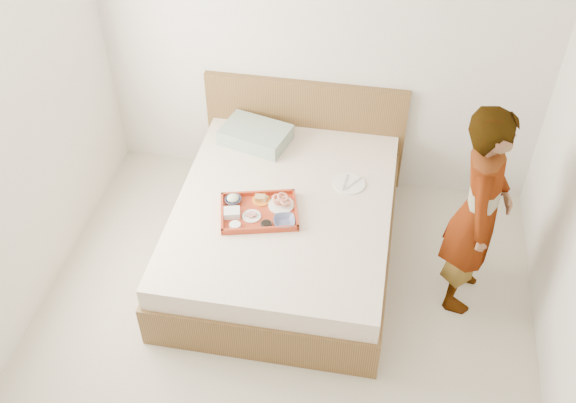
% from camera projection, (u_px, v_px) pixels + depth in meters
% --- Properties ---
extents(ground, '(3.50, 4.00, 0.01)m').
position_uv_depth(ground, '(273.00, 364.00, 4.50)').
color(ground, beige).
rests_on(ground, ground).
extents(wall_back, '(3.50, 0.01, 2.60)m').
position_uv_depth(wall_back, '(321.00, 42.00, 5.07)').
color(wall_back, silver).
rests_on(wall_back, ground).
extents(bed, '(1.65, 2.00, 0.53)m').
position_uv_depth(bed, '(284.00, 229.00, 5.06)').
color(bed, brown).
rests_on(bed, ground).
extents(headboard, '(1.65, 0.06, 0.95)m').
position_uv_depth(headboard, '(305.00, 131.00, 5.62)').
color(headboard, brown).
rests_on(headboard, ground).
extents(pillow, '(0.60, 0.48, 0.13)m').
position_uv_depth(pillow, '(255.00, 135.00, 5.38)').
color(pillow, gray).
rests_on(pillow, bed).
extents(tray, '(0.62, 0.52, 0.05)m').
position_uv_depth(tray, '(259.00, 211.00, 4.78)').
color(tray, '#AC2B0F').
rests_on(tray, bed).
extents(prawn_plate, '(0.23, 0.23, 0.01)m').
position_uv_depth(prawn_plate, '(281.00, 205.00, 4.84)').
color(prawn_plate, white).
rests_on(prawn_plate, tray).
extents(navy_bowl_big, '(0.19, 0.19, 0.04)m').
position_uv_depth(navy_bowl_big, '(284.00, 221.00, 4.70)').
color(navy_bowl_big, '#172247').
rests_on(navy_bowl_big, tray).
extents(sauce_dish, '(0.10, 0.10, 0.03)m').
position_uv_depth(sauce_dish, '(266.00, 225.00, 4.68)').
color(sauce_dish, black).
rests_on(sauce_dish, tray).
extents(meat_plate, '(0.16, 0.16, 0.01)m').
position_uv_depth(meat_plate, '(252.00, 216.00, 4.75)').
color(meat_plate, white).
rests_on(meat_plate, tray).
extents(bread_plate, '(0.16, 0.16, 0.01)m').
position_uv_depth(bread_plate, '(261.00, 200.00, 4.88)').
color(bread_plate, orange).
rests_on(bread_plate, tray).
extents(salad_bowl, '(0.14, 0.14, 0.04)m').
position_uv_depth(salad_bowl, '(233.00, 200.00, 4.86)').
color(salad_bowl, '#172247').
rests_on(salad_bowl, tray).
extents(plastic_tub, '(0.13, 0.12, 0.05)m').
position_uv_depth(plastic_tub, '(232.00, 213.00, 4.75)').
color(plastic_tub, silver).
rests_on(plastic_tub, tray).
extents(cheese_round, '(0.10, 0.10, 0.03)m').
position_uv_depth(cheese_round, '(235.00, 225.00, 4.67)').
color(cheese_round, white).
rests_on(cheese_round, tray).
extents(dinner_plate, '(0.32, 0.32, 0.01)m').
position_uv_depth(dinner_plate, '(349.00, 184.00, 5.03)').
color(dinner_plate, white).
rests_on(dinner_plate, bed).
extents(person, '(0.47, 0.64, 1.62)m').
position_uv_depth(person, '(479.00, 212.00, 4.41)').
color(person, white).
rests_on(person, ground).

